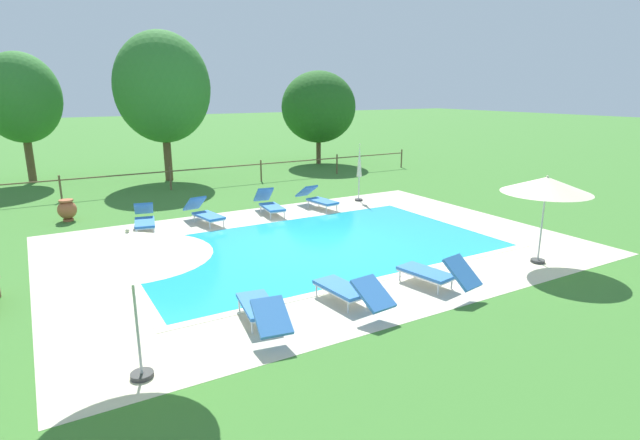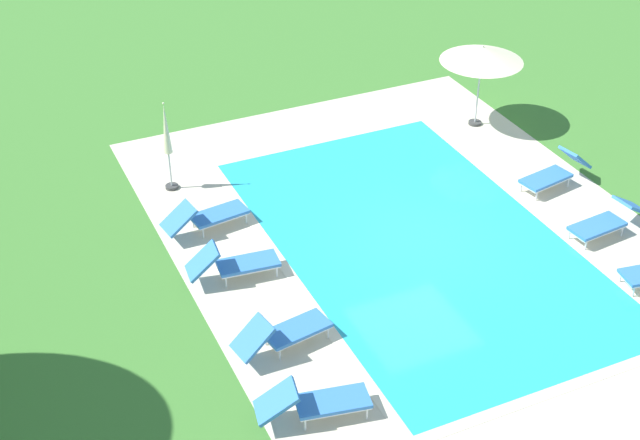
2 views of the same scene
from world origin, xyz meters
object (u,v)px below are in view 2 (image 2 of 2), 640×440
at_px(sun_lounger_north_mid, 208,216).
at_px(patio_umbrella_closed_row_west, 167,137).
at_px(sun_lounger_north_far, 235,263).
at_px(patio_umbrella_open_foreground, 482,54).
at_px(sun_lounger_north_end, 607,221).
at_px(sun_lounger_south_mid, 554,173).
at_px(sun_lounger_south_far, 316,402).
at_px(sun_lounger_north_near_steps, 284,332).

relative_size(sun_lounger_north_mid, patio_umbrella_closed_row_west, 0.89).
xyz_separation_m(sun_lounger_north_mid, sun_lounger_north_far, (-1.99, 0.07, 0.01)).
bearing_deg(patio_umbrella_open_foreground, patio_umbrella_closed_row_west, 88.52).
relative_size(sun_lounger_north_mid, sun_lounger_north_far, 1.04).
xyz_separation_m(sun_lounger_north_end, patio_umbrella_open_foreground, (5.80, -0.24, 1.71)).
distance_m(sun_lounger_north_end, sun_lounger_south_mid, 2.23).
bearing_deg(sun_lounger_north_far, sun_lounger_south_far, 178.49).
xyz_separation_m(sun_lounger_north_near_steps, sun_lounger_south_mid, (2.75, -8.32, 0.00)).
bearing_deg(sun_lounger_north_mid, sun_lounger_south_far, 178.32).
height_order(sun_lounger_north_near_steps, sun_lounger_north_end, sun_lounger_north_near_steps).
bearing_deg(patio_umbrella_open_foreground, sun_lounger_south_far, 133.98).
xyz_separation_m(sun_lounger_north_mid, sun_lounger_north_end, (-3.94, -8.14, -0.01)).
bearing_deg(patio_umbrella_closed_row_west, sun_lounger_south_mid, -113.94).
height_order(sun_lounger_south_far, patio_umbrella_open_foreground, patio_umbrella_open_foreground).
relative_size(sun_lounger_north_near_steps, patio_umbrella_open_foreground, 0.89).
distance_m(sun_lounger_south_mid, sun_lounger_south_far, 9.72).
height_order(sun_lounger_north_far, sun_lounger_south_mid, sun_lounger_north_far).
height_order(patio_umbrella_open_foreground, patio_umbrella_closed_row_west, patio_umbrella_closed_row_west).
xyz_separation_m(sun_lounger_north_end, sun_lounger_south_far, (-2.46, 8.32, 0.01)).
distance_m(sun_lounger_south_mid, patio_umbrella_closed_row_west, 9.43).
bearing_deg(sun_lounger_south_far, sun_lounger_north_near_steps, -6.01).
xyz_separation_m(sun_lounger_north_near_steps, sun_lounger_north_end, (0.53, -8.12, -0.01)).
bearing_deg(sun_lounger_north_mid, patio_umbrella_open_foreground, -77.45).
height_order(sun_lounger_north_end, patio_umbrella_closed_row_west, patio_umbrella_closed_row_west).
height_order(sun_lounger_north_near_steps, patio_umbrella_closed_row_west, patio_umbrella_closed_row_west).
bearing_deg(sun_lounger_north_end, sun_lounger_north_far, 76.68).
relative_size(sun_lounger_south_mid, sun_lounger_south_far, 0.97).
relative_size(sun_lounger_north_mid, patio_umbrella_open_foreground, 0.90).
xyz_separation_m(sun_lounger_north_near_steps, patio_umbrella_closed_row_west, (6.55, 0.25, 1.04)).
relative_size(sun_lounger_north_mid, sun_lounger_north_end, 1.00).
distance_m(sun_lounger_north_mid, patio_umbrella_closed_row_west, 2.35).
bearing_deg(sun_lounger_north_far, patio_umbrella_open_foreground, -65.45).
bearing_deg(sun_lounger_north_near_steps, patio_umbrella_open_foreground, -52.85).
distance_m(sun_lounger_north_near_steps, patio_umbrella_closed_row_west, 6.64).
xyz_separation_m(sun_lounger_north_mid, patio_umbrella_closed_row_west, (2.09, 0.24, 1.05)).
distance_m(sun_lounger_south_far, patio_umbrella_closed_row_west, 8.55).
distance_m(sun_lounger_north_mid, patio_umbrella_open_foreground, 8.75).
bearing_deg(sun_lounger_south_far, sun_lounger_south_mid, -61.22).
bearing_deg(sun_lounger_south_mid, sun_lounger_north_far, 91.88).
xyz_separation_m(sun_lounger_north_far, sun_lounger_south_far, (-4.40, 0.12, -0.01)).
bearing_deg(patio_umbrella_closed_row_west, sun_lounger_north_mid, -173.55).
height_order(sun_lounger_north_near_steps, sun_lounger_south_mid, sun_lounger_south_mid).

